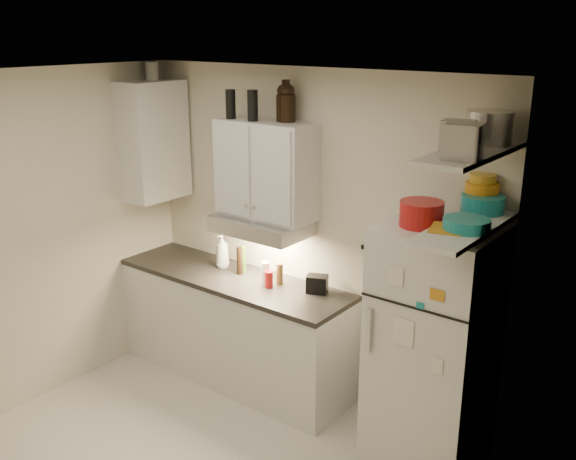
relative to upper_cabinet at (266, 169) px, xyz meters
The scene contains 35 objects.
ceiling 1.58m from the upper_cabinet, 77.33° to the right, with size 3.20×3.00×0.02m, color silver.
back_wall 0.63m from the upper_cabinet, 30.26° to the left, with size 3.20×0.02×2.60m, color beige.
left_wall 1.94m from the upper_cabinet, 134.46° to the right, with size 0.02×3.00×2.60m, color beige.
right_wall 2.39m from the upper_cabinet, 34.95° to the right, with size 0.02×3.00×2.60m, color beige.
base_cabinet 1.41m from the upper_cabinet, 151.63° to the right, with size 2.10×0.60×0.88m, color silver.
countertop 0.97m from the upper_cabinet, 151.63° to the right, with size 2.10×0.62×0.04m, color black.
upper_cabinet is the anchor object (origin of this frame).
side_cabinet 1.15m from the upper_cabinet, behind, with size 0.33×0.55×1.00m, color silver.
range_hood 0.44m from the upper_cabinet, 90.00° to the right, with size 0.76×0.46×0.12m, color silver.
fridge 1.84m from the upper_cabinet, ahead, with size 0.70×0.68×1.70m, color silver.
shelf_hi 1.82m from the upper_cabinet, 10.05° to the right, with size 0.30×0.95×0.03m, color silver.
shelf_lo 1.78m from the upper_cabinet, 10.05° to the right, with size 0.30×0.95×0.03m, color silver.
knife_strip 1.13m from the upper_cabinet, ahead, with size 0.42×0.02×0.03m, color black.
dutch_oven 1.46m from the upper_cabinet, ahead, with size 0.27×0.27×0.16m, color #A61313.
book_stack 1.75m from the upper_cabinet, 14.24° to the right, with size 0.19×0.24×0.08m, color orange.
spice_jar 1.65m from the upper_cabinet, ahead, with size 0.07×0.07×0.11m, color silver.
stock_pot 1.81m from the upper_cabinet, ahead, with size 0.27×0.27×0.19m, color silver.
tin_a 1.79m from the upper_cabinet, 12.38° to the right, with size 0.17×0.15×0.17m, color #AAAAAD.
tin_b 1.95m from the upper_cabinet, 17.72° to the right, with size 0.19×0.19×0.19m, color #AAAAAD.
bowl_teal 1.71m from the upper_cabinet, ahead, with size 0.27×0.27×0.11m, color teal.
bowl_orange 1.68m from the upper_cabinet, ahead, with size 0.21×0.21×0.06m, color orange.
bowl_yellow 1.69m from the upper_cabinet, ahead, with size 0.17×0.17×0.05m, color gold.
plates 1.82m from the upper_cabinet, 11.99° to the right, with size 0.27×0.27×0.07m, color teal.
growler_a 0.54m from the upper_cabinet, 23.85° to the left, with size 0.12×0.12×0.28m, color black, non-canonical shape.
growler_b 0.55m from the upper_cabinet, 15.42° to the left, with size 0.12×0.12×0.29m, color black, non-canonical shape.
thermos_a 0.50m from the upper_cabinet, 133.23° to the right, with size 0.08×0.08×0.23m, color black.
thermos_b 0.57m from the upper_cabinet, 164.63° to the right, with size 0.08×0.08×0.22m, color black.
side_jar 1.39m from the upper_cabinet, behind, with size 0.11×0.11×0.15m, color silver.
soap_bottle 0.88m from the upper_cabinet, behind, with size 0.12×0.13×0.32m, color silver.
pepper_mill 0.83m from the upper_cabinet, 11.63° to the right, with size 0.05×0.05×0.18m, color brown.
oil_bottle 0.83m from the upper_cabinet, behind, with size 0.04×0.04×0.23m, color #3D5F17.
vinegar_bottle 0.83m from the upper_cabinet, 166.48° to the right, with size 0.05×0.05×0.23m, color black.
clear_bottle 0.82m from the upper_cabinet, 55.97° to the right, with size 0.06×0.06×0.19m, color silver.
red_jar 0.86m from the upper_cabinet, 46.23° to the right, with size 0.07×0.07×0.13m, color #A61313.
caddy 0.97m from the upper_cabinet, ahead, with size 0.16×0.11×0.14m, color black.
Camera 1 is at (2.80, -2.41, 2.87)m, focal length 40.00 mm.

